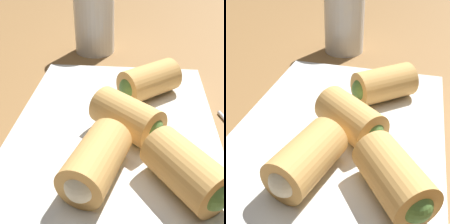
% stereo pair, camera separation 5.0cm
% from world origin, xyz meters
% --- Properties ---
extents(table_surface, '(1.80, 1.40, 0.02)m').
position_xyz_m(table_surface, '(0.00, 0.00, 0.01)').
color(table_surface, olive).
rests_on(table_surface, ground).
extents(serving_plate, '(0.32, 0.24, 0.01)m').
position_xyz_m(serving_plate, '(0.01, 0.00, 0.03)').
color(serving_plate, silver).
rests_on(serving_plate, table_surface).
extents(roll_front_left, '(0.08, 0.09, 0.04)m').
position_xyz_m(roll_front_left, '(0.00, -0.02, 0.06)').
color(roll_front_left, '#DBA356').
rests_on(roll_front_left, serving_plate).
extents(roll_front_right, '(0.08, 0.09, 0.04)m').
position_xyz_m(roll_front_right, '(0.09, -0.04, 0.06)').
color(roll_front_right, '#DBA356').
rests_on(roll_front_right, serving_plate).
extents(roll_back_left, '(0.09, 0.08, 0.04)m').
position_xyz_m(roll_back_left, '(-0.08, -0.07, 0.06)').
color(roll_back_left, '#DBA356').
rests_on(roll_back_left, serving_plate).
extents(roll_back_right, '(0.09, 0.06, 0.04)m').
position_xyz_m(roll_back_right, '(-0.08, 0.01, 0.06)').
color(roll_back_right, '#DBA356').
rests_on(roll_back_right, serving_plate).
extents(drinking_glass, '(0.07, 0.07, 0.12)m').
position_xyz_m(drinking_glass, '(0.28, 0.06, 0.08)').
color(drinking_glass, silver).
rests_on(drinking_glass, table_surface).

